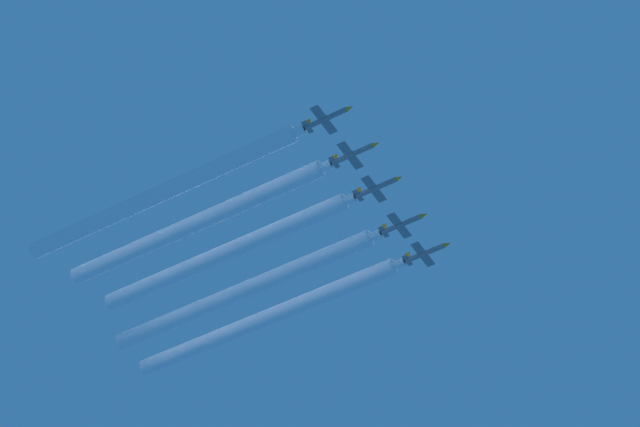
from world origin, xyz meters
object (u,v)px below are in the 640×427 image
Objects in this scene: jet_inner_right at (354,154)px; jet_far_right at (327,118)px; jet_center at (377,187)px; jet_inner_left at (403,224)px; jet_far_left at (426,253)px.

jet_far_right is (11.30, 0.13, -0.01)m from jet_inner_right.
jet_inner_left is at bearing -178.43° from jet_center.
jet_far_left is 1.00× the size of jet_inner_left.
jet_far_right is (21.92, 0.32, 0.40)m from jet_center.
jet_far_right is (34.00, 0.65, 0.73)m from jet_inner_left.
jet_inner_right is (33.28, 0.23, 0.70)m from jet_far_left.
jet_far_left is 33.29m from jet_inner_right.
jet_far_left is 1.00× the size of jet_center.
jet_inner_right reaches higher than jet_far_right.
jet_far_right reaches higher than jet_far_left.
jet_inner_right is at bearing -179.35° from jet_far_right.
jet_far_left is at bearing -179.54° from jet_far_right.
jet_inner_right is 1.00× the size of jet_far_right.
jet_inner_left is 34.02m from jet_far_right.
jet_far_left is at bearing -179.61° from jet_inner_right.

